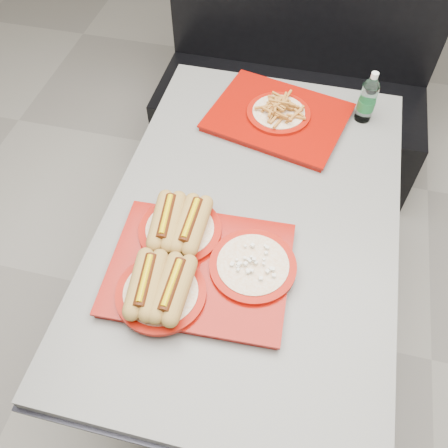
% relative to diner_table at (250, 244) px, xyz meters
% --- Properties ---
extents(ground, '(6.00, 6.00, 0.00)m').
position_rel_diner_table_xyz_m(ground, '(0.00, 0.00, -0.58)').
color(ground, gray).
rests_on(ground, ground).
extents(diner_table, '(0.92, 1.42, 0.75)m').
position_rel_diner_table_xyz_m(diner_table, '(0.00, 0.00, 0.00)').
color(diner_table, black).
rests_on(diner_table, ground).
extents(booth_bench, '(1.30, 0.57, 1.35)m').
position_rel_diner_table_xyz_m(booth_bench, '(0.00, 1.09, -0.18)').
color(booth_bench, black).
rests_on(booth_bench, ground).
extents(tray_near, '(0.53, 0.46, 0.11)m').
position_rel_diner_table_xyz_m(tray_near, '(-0.13, -0.24, 0.21)').
color(tray_near, '#860B03').
rests_on(tray_near, diner_table).
extents(tray_far, '(0.55, 0.47, 0.09)m').
position_rel_diner_table_xyz_m(tray_far, '(0.00, 0.45, 0.19)').
color(tray_far, '#860B03').
rests_on(tray_far, diner_table).
extents(water_bottle, '(0.06, 0.06, 0.20)m').
position_rel_diner_table_xyz_m(water_bottle, '(0.31, 0.54, 0.25)').
color(water_bottle, silver).
rests_on(water_bottle, diner_table).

